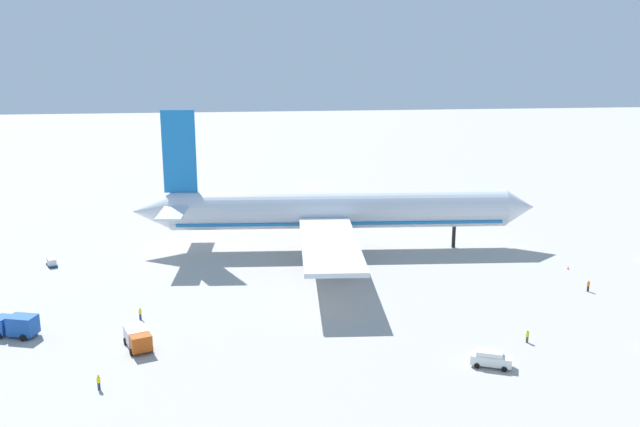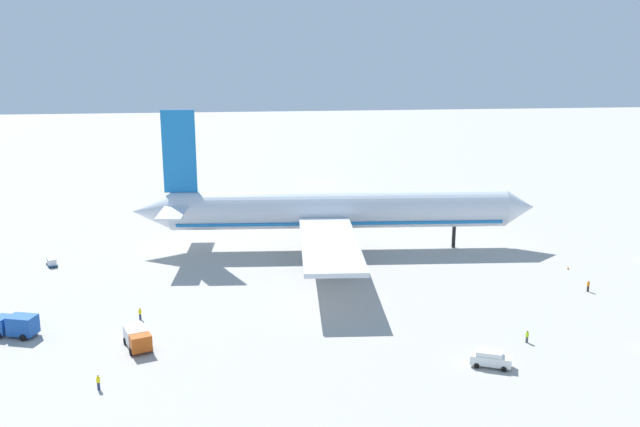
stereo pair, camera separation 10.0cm
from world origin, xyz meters
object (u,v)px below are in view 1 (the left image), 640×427
(traffic_cone_2, at_px, (217,207))
(traffic_cone_3, at_px, (568,268))
(service_truck_3, at_px, (138,338))
(airliner, at_px, (333,210))
(baggage_cart_0, at_px, (504,204))
(service_truck_2, at_px, (17,325))
(ground_worker_0, at_px, (527,336))
(ground_worker_3, at_px, (140,314))
(baggage_cart_1, at_px, (52,262))
(ground_worker_2, at_px, (99,382))
(traffic_cone_0, at_px, (405,196))
(ground_worker_1, at_px, (588,286))
(traffic_cone_1, at_px, (169,203))
(service_van, at_px, (491,358))

(traffic_cone_2, distance_m, traffic_cone_3, 81.40)
(service_truck_3, distance_m, traffic_cone_3, 72.67)
(airliner, bearing_deg, baggage_cart_0, 32.01)
(service_truck_2, height_order, service_truck_3, service_truck_2)
(ground_worker_0, xyz_separation_m, ground_worker_3, (-50.18, 14.38, 0.05))
(baggage_cart_1, distance_m, ground_worker_2, 49.13)
(service_truck_3, relative_size, ground_worker_0, 3.68)
(ground_worker_0, relative_size, traffic_cone_0, 2.97)
(service_truck_3, distance_m, ground_worker_3, 9.38)
(ground_worker_0, bearing_deg, traffic_cone_3, 53.98)
(ground_worker_0, xyz_separation_m, traffic_cone_2, (-40.54, 81.87, -0.55))
(airliner, height_order, baggage_cart_0, airliner)
(baggage_cart_1, xyz_separation_m, ground_worker_2, (16.25, -46.36, 0.17))
(traffic_cone_2, bearing_deg, baggage_cart_1, -124.33)
(ground_worker_1, relative_size, ground_worker_2, 1.00)
(service_truck_2, xyz_separation_m, service_truck_3, (16.13, -5.69, -0.22))
(service_truck_3, xyz_separation_m, ground_worker_1, (66.86, 11.55, -0.46))
(ground_worker_3, relative_size, traffic_cone_0, 3.14)
(ground_worker_0, relative_size, ground_worker_1, 0.91)
(airliner, xyz_separation_m, baggage_cart_0, (45.71, 28.57, -6.75))
(traffic_cone_2, xyz_separation_m, traffic_cone_3, (60.39, -54.58, 0.00))
(traffic_cone_1, bearing_deg, ground_worker_1, -45.75)
(service_truck_3, distance_m, ground_worker_0, 49.59)
(ground_worker_3, bearing_deg, ground_worker_2, -95.91)
(service_truck_3, bearing_deg, traffic_cone_3, 17.83)
(ground_worker_1, bearing_deg, baggage_cart_1, 164.18)
(traffic_cone_0, bearing_deg, traffic_cone_2, -173.16)
(ground_worker_0, height_order, traffic_cone_0, ground_worker_0)
(service_truck_2, height_order, ground_worker_1, service_truck_2)
(service_truck_2, distance_m, service_truck_3, 17.11)
(service_truck_3, relative_size, traffic_cone_0, 10.92)
(baggage_cart_0, distance_m, traffic_cone_1, 81.07)
(airliner, distance_m, traffic_cone_3, 42.58)
(service_van, distance_m, baggage_cart_1, 77.07)
(ground_worker_0, distance_m, traffic_cone_3, 33.75)
(ground_worker_1, relative_size, traffic_cone_2, 3.26)
(baggage_cart_1, bearing_deg, ground_worker_1, -15.82)
(ground_worker_0, distance_m, traffic_cone_1, 102.65)
(service_truck_2, distance_m, ground_worker_0, 66.34)
(airliner, relative_size, service_truck_3, 12.55)
(traffic_cone_1, bearing_deg, ground_worker_3, -88.34)
(service_truck_3, distance_m, baggage_cart_0, 102.49)
(ground_worker_3, relative_size, traffic_cone_3, 3.14)
(baggage_cart_1, relative_size, traffic_cone_0, 5.92)
(service_truck_2, height_order, baggage_cart_0, service_truck_2)
(airliner, relative_size, baggage_cart_1, 23.15)
(airliner, relative_size, traffic_cone_0, 137.04)
(airliner, relative_size, traffic_cone_2, 137.04)
(ground_worker_1, distance_m, traffic_cone_0, 71.76)
(service_truck_2, distance_m, traffic_cone_0, 105.57)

